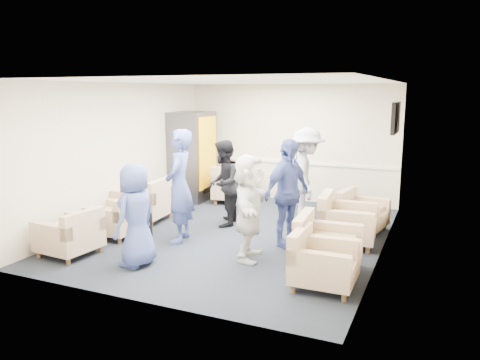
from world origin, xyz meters
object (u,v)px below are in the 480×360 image
at_px(armchair_left_near, 71,236).
at_px(vending_machine, 192,156).
at_px(person_front_right, 249,207).
at_px(person_front_left, 136,215).
at_px(person_back_right, 306,176).
at_px(armchair_corner, 235,187).
at_px(person_back_left, 223,183).
at_px(person_mid_right, 287,193).
at_px(armchair_right_far, 360,214).
at_px(armchair_right_midnear, 324,248).
at_px(armchair_right_midfar, 344,223).
at_px(armchair_left_mid, 117,219).
at_px(armchair_left_far, 146,203).
at_px(armchair_right_near, 320,263).
at_px(person_mid_left, 179,186).

xyz_separation_m(armchair_left_near, vending_machine, (-0.18, 4.17, 0.72)).
distance_m(vending_machine, person_front_right, 4.22).
distance_m(person_front_left, person_back_right, 3.61).
height_order(armchair_left_near, armchair_corner, armchair_corner).
relative_size(person_back_left, person_mid_right, 0.92).
bearing_deg(armchair_right_far, person_back_left, 115.59).
relative_size(armchair_right_midnear, armchair_right_midfar, 0.96).
bearing_deg(armchair_left_mid, armchair_left_near, -3.38).
bearing_deg(person_back_left, person_front_left, -20.63).
relative_size(armchair_left_near, armchair_right_midnear, 0.93).
xyz_separation_m(armchair_left_far, armchair_right_near, (3.93, -1.75, -0.04)).
xyz_separation_m(armchair_right_midnear, person_mid_left, (-2.59, 0.40, 0.61)).
bearing_deg(armchair_left_far, armchair_corner, 151.02).
relative_size(armchair_right_far, person_front_left, 0.60).
distance_m(armchair_left_mid, armchair_corner, 3.30).
height_order(armchair_left_far, vending_machine, vending_machine).
bearing_deg(armchair_right_near, armchair_right_far, -1.44).
bearing_deg(armchair_right_far, armchair_left_near, 139.04).
bearing_deg(person_front_right, armchair_left_near, 98.38).
relative_size(armchair_corner, vending_machine, 0.51).
xyz_separation_m(person_back_left, person_mid_right, (1.48, -0.67, 0.08)).
height_order(person_mid_left, person_back_left, person_mid_left).
height_order(armchair_right_far, person_mid_left, person_mid_left).
height_order(person_back_left, person_back_right, person_back_right).
bearing_deg(armchair_left_mid, person_front_left, 47.41).
xyz_separation_m(armchair_left_near, person_front_right, (2.59, 0.99, 0.49)).
distance_m(armchair_right_midfar, vending_machine, 4.43).
distance_m(armchair_right_midnear, person_mid_right, 1.34).
bearing_deg(armchair_left_far, armchair_left_mid, 2.06).
height_order(armchair_right_near, person_back_left, person_back_left).
relative_size(armchair_right_midnear, person_mid_right, 0.52).
xyz_separation_m(armchair_right_midfar, person_front_left, (-2.59, -2.21, 0.41)).
relative_size(armchair_left_far, person_front_right, 0.60).
bearing_deg(armchair_corner, vending_machine, -3.58).
bearing_deg(vending_machine, person_mid_left, -64.63).
xyz_separation_m(armchair_right_far, person_front_right, (-1.30, -2.19, 0.50)).
bearing_deg(person_front_left, armchair_left_near, -81.32).
relative_size(person_front_left, person_mid_right, 0.85).
bearing_deg(armchair_right_midfar, armchair_left_mid, 103.30).
bearing_deg(armchair_right_midfar, armchair_right_near, 177.63).
distance_m(armchair_left_mid, person_front_left, 1.59).
bearing_deg(armchair_right_far, armchair_left_far, 114.42).
relative_size(armchair_right_midnear, person_mid_left, 0.48).
bearing_deg(armchair_right_midnear, armchair_right_near, -175.72).
distance_m(armchair_right_near, person_mid_right, 1.79).
height_order(armchair_left_near, person_back_right, person_back_right).
bearing_deg(armchair_right_midnear, armchair_left_near, 99.85).
height_order(armchair_right_midfar, person_back_left, person_back_left).
height_order(armchair_right_near, armchair_right_far, armchair_right_near).
bearing_deg(armchair_right_midnear, person_back_left, 52.22).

